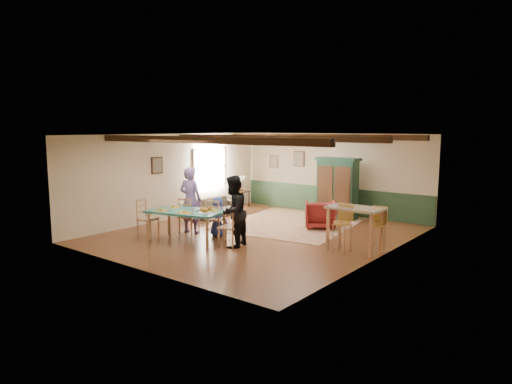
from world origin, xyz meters
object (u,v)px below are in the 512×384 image
Objects in this scene: cat at (204,209)px; bar_stool_left at (342,229)px; armoire at (337,188)px; dining_table at (187,226)px; bar_stool_right at (377,230)px; person_woman at (233,212)px; end_table at (241,199)px; armchair at (320,214)px; sofa at (215,207)px; counter_table at (354,229)px; dining_chair_end_left at (148,218)px; person_man at (190,200)px; dining_chair_far_left at (189,216)px; table_lamp at (241,184)px; dining_chair_far_right at (216,218)px; dining_chair_end_right at (229,226)px; person_child at (218,216)px.

bar_stool_left is at bearing 12.00° from cat.
armoire is 1.72× the size of bar_stool_left.
bar_stool_right reaches higher than dining_table.
person_woman is 2.96× the size of end_table.
cat reaches higher than armchair.
sofa is at bearing -77.58° from end_table.
counter_table is (2.21, -3.27, -0.45)m from armoire.
armoire reaches higher than dining_chair_end_left.
person_man is (-0.61, 0.72, 0.52)m from dining_table.
dining_table is 3.53m from sofa.
cat is at bearing 139.20° from dining_chair_far_left.
dining_table is 0.98× the size of armoire.
table_lamp is 6.74m from bar_stool_left.
person_man is at bearing -170.34° from bar_stool_left.
person_man reaches higher than counter_table.
dining_chair_far_right reaches higher than cat.
dining_chair_end_right is 4.08m from sofa.
cat is at bearing -152.44° from bar_stool_right.
person_woman reaches higher than dining_chair_end_right.
person_man reaches higher than sofa.
person_child is 4.16m from bar_stool_right.
table_lamp is at bearing 114.91° from dining_table.
dining_chair_end_right is (1.78, -0.35, 0.00)m from dining_chair_far_left.
dining_chair_end_right is 3.27m from armchair.
person_man reaches higher than person_woman.
counter_table is (4.37, 1.14, 0.02)m from dining_chair_far_left.
dining_chair_far_right is at bearing 174.29° from person_man.
armchair is (3.06, 3.77, -0.11)m from dining_chair_end_left.
bar_stool_right is (4.82, 1.37, 0.03)m from dining_chair_far_left.
end_table is (-2.45, 3.90, -0.24)m from person_child.
dining_chair_end_left is (-1.19, -0.29, 0.11)m from dining_table.
person_child is 0.85× the size of counter_table.
table_lamp is 7.05m from bar_stool_right.
person_man is 2.09× the size of armchair.
table_lamp is at bearing -71.82° from dining_chair_far_right.
person_child is (-0.02, 0.08, 0.03)m from dining_chair_far_right.
dining_chair_end_left is at bearing 43.83° from dining_chair_far_left.
armchair is at bearing -18.06° from end_table.
sofa is 1.85m from end_table.
person_man is 1.62× the size of bar_stool_left.
end_table is 0.52× the size of bar_stool_left.
dining_chair_end_left is at bearing 27.30° from person_child.
dining_chair_far_left is 0.52× the size of armoire.
dining_chair_far_left is 4.50m from end_table.
bar_stool_right is (6.06, -1.00, 0.25)m from sofa.
armoire is (2.18, 4.33, 0.06)m from person_man.
bar_stool_right is (4.01, 1.09, 0.00)m from person_child.
person_child is 1.22× the size of armchair.
dining_table is 1.89× the size of dining_chair_end_left.
table_lamp is (-2.47, 3.98, 0.36)m from dining_chair_far_right.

